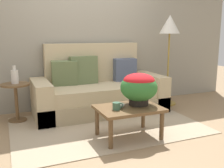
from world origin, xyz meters
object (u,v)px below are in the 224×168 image
object	(u,v)px
coffee_table	(129,112)
potted_plant	(139,86)
table_vase	(15,76)
side_table	(16,95)
floor_lamp	(170,31)
snack_bowl	(120,105)
coffee_mug	(117,106)
couch	(99,92)

from	to	relation	value
coffee_table	potted_plant	bearing A→B (deg)	16.94
table_vase	side_table	bearing A→B (deg)	-98.35
side_table	potted_plant	world-z (taller)	potted_plant
floor_lamp	snack_bowl	world-z (taller)	floor_lamp
floor_lamp	snack_bowl	size ratio (longest dim) A/B	13.46
floor_lamp	table_vase	size ratio (longest dim) A/B	6.11
floor_lamp	coffee_mug	size ratio (longest dim) A/B	11.84
coffee_table	floor_lamp	distance (m)	2.09
side_table	couch	bearing A→B (deg)	0.37
potted_plant	snack_bowl	bearing A→B (deg)	-175.81
couch	table_vase	size ratio (longest dim) A/B	8.11
potted_plant	coffee_mug	size ratio (longest dim) A/B	3.44
side_table	snack_bowl	distance (m)	1.68
couch	coffee_table	world-z (taller)	couch
couch	table_vase	bearing A→B (deg)	179.81
coffee_table	floor_lamp	world-z (taller)	floor_lamp
coffee_table	side_table	bearing A→B (deg)	136.13
floor_lamp	table_vase	distance (m)	2.76
couch	snack_bowl	bearing A→B (deg)	-97.05
coffee_table	coffee_mug	xyz separation A→B (m)	(-0.19, -0.04, 0.11)
couch	coffee_table	xyz separation A→B (m)	(-0.04, -1.24, 0.00)
coffee_table	table_vase	distance (m)	1.82
snack_bowl	table_vase	size ratio (longest dim) A/B	0.45
floor_lamp	coffee_mug	distance (m)	2.20
side_table	coffee_table	bearing A→B (deg)	-43.87
coffee_table	coffee_mug	distance (m)	0.22
snack_bowl	floor_lamp	bearing A→B (deg)	37.37
potted_plant	coffee_mug	world-z (taller)	potted_plant
coffee_mug	snack_bowl	world-z (taller)	coffee_mug
coffee_mug	table_vase	size ratio (longest dim) A/B	0.52
potted_plant	floor_lamp	bearing A→B (deg)	42.56
couch	snack_bowl	xyz separation A→B (m)	(-0.15, -1.21, 0.10)
couch	coffee_mug	bearing A→B (deg)	-100.05
coffee_table	floor_lamp	size ratio (longest dim) A/B	0.49
snack_bowl	table_vase	xyz separation A→B (m)	(-1.17, 1.22, 0.25)
floor_lamp	coffee_mug	bearing A→B (deg)	-142.34
side_table	potted_plant	bearing A→B (deg)	-39.23
couch	floor_lamp	world-z (taller)	floor_lamp
coffee_table	potted_plant	world-z (taller)	potted_plant
coffee_table	table_vase	bearing A→B (deg)	135.79
couch	side_table	world-z (taller)	couch
coffee_mug	floor_lamp	bearing A→B (deg)	37.66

